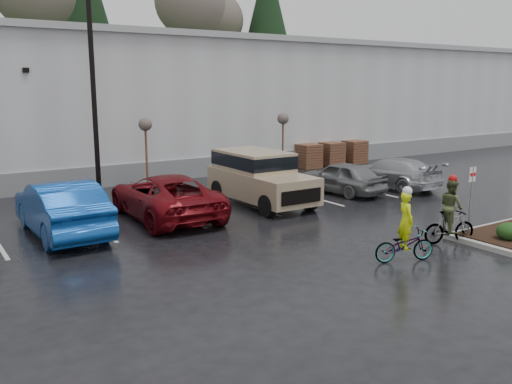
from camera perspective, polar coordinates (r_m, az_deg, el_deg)
ground at (r=15.05m, az=13.48°, el=-6.95°), size 120.00×120.00×0.00m
warehouse at (r=33.43m, az=-15.01°, el=9.21°), size 60.50×15.50×7.20m
wooded_ridge at (r=55.75m, az=-22.56°, el=8.74°), size 80.00×25.00×6.00m
lamppost at (r=22.71m, az=-16.93°, el=13.47°), size 0.50×1.00×9.22m
sapling_mid at (r=24.52m, az=-11.57°, el=6.60°), size 0.60×0.60×3.20m
sapling_east at (r=28.16m, az=2.86°, el=7.38°), size 0.60×0.60×3.20m
pallet_stack_a at (r=30.66m, az=5.51°, el=3.81°), size 1.20×1.20×1.35m
pallet_stack_b at (r=31.75m, az=7.92°, el=4.01°), size 1.20×1.20×1.35m
pallet_stack_c at (r=32.95m, az=10.29°, el=4.19°), size 1.20×1.20×1.35m
shrub_a at (r=17.45m, az=25.07°, el=-3.79°), size 0.70×0.70×0.52m
fire_lane_sign at (r=17.72m, az=21.71°, el=-0.01°), size 0.30×0.05×2.20m
car_blue at (r=17.87m, az=-19.81°, el=-1.58°), size 1.90×5.24×1.72m
car_red at (r=19.20m, az=-9.56°, el=-0.45°), size 2.78×5.70×1.56m
suv_tan at (r=21.04m, az=0.59°, el=1.42°), size 2.20×5.10×2.06m
car_grey at (r=23.60m, az=8.96°, el=1.55°), size 2.12×4.27×1.40m
car_far_silver at (r=25.35m, az=14.05°, el=1.99°), size 2.25×4.87×1.38m
cyclist_hivis at (r=14.87m, az=15.38°, el=-4.69°), size 1.77×1.10×2.03m
cyclist_olive at (r=16.90m, az=19.76°, el=-2.60°), size 1.66×0.93×2.07m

